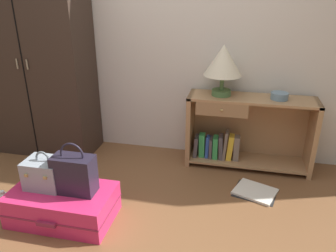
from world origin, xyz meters
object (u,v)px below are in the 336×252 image
object	(u,v)px
train_case	(45,173)
bottle	(4,203)
table_lamp	(223,62)
open_book_on_floor	(255,192)
wardrobe	(37,59)
bookshelf	(243,132)
handbag	(74,174)
suitcase_large	(63,204)
bowl	(280,96)

from	to	relation	value
train_case	bottle	size ratio (longest dim) A/B	1.53
table_lamp	train_case	world-z (taller)	table_lamp
open_book_on_floor	wardrobe	bearing A→B (deg)	169.41
train_case	open_book_on_floor	distance (m)	1.66
bookshelf	train_case	distance (m)	1.74
train_case	bottle	bearing A→B (deg)	-167.40
bookshelf	bottle	world-z (taller)	bookshelf
open_book_on_floor	table_lamp	bearing A→B (deg)	127.64
wardrobe	train_case	bearing A→B (deg)	-59.28
bookshelf	table_lamp	distance (m)	0.68
handbag	suitcase_large	bearing A→B (deg)	-170.34
table_lamp	train_case	size ratio (longest dim) A/B	1.58
open_book_on_floor	bowl	bearing A→B (deg)	72.30
handbag	bottle	xyz separation A→B (m)	(-0.58, -0.06, -0.29)
wardrobe	open_book_on_floor	size ratio (longest dim) A/B	4.79
wardrobe	handbag	bearing A→B (deg)	-50.48
bookshelf	open_book_on_floor	xyz separation A→B (m)	(0.13, -0.47, -0.32)
bowl	handbag	bearing A→B (deg)	-142.99
handbag	bowl	bearing A→B (deg)	37.01
wardrobe	bookshelf	xyz separation A→B (m)	(1.97, 0.07, -0.61)
suitcase_large	bottle	world-z (taller)	suitcase_large
table_lamp	handbag	bearing A→B (deg)	-130.53
wardrobe	suitcase_large	world-z (taller)	wardrobe
bowl	bottle	xyz separation A→B (m)	(-1.99, -1.12, -0.62)
wardrobe	bottle	world-z (taller)	wardrobe
bookshelf	bowl	size ratio (longest dim) A/B	7.58
wardrobe	table_lamp	world-z (taller)	wardrobe
suitcase_large	train_case	xyz separation A→B (m)	(-0.13, 0.04, 0.22)
table_lamp	open_book_on_floor	distance (m)	1.13
wardrobe	bowl	size ratio (longest dim) A/B	12.65
bottle	suitcase_large	bearing A→B (deg)	4.54
table_lamp	train_case	xyz separation A→B (m)	(-1.16, -1.05, -0.64)
wardrobe	table_lamp	xyz separation A→B (m)	(1.75, 0.07, 0.04)
wardrobe	bowl	xyz separation A→B (m)	(2.24, 0.06, -0.23)
wardrobe	table_lamp	bearing A→B (deg)	2.16
table_lamp	handbag	world-z (taller)	table_lamp
table_lamp	handbag	xyz separation A→B (m)	(-0.92, -1.07, -0.60)
suitcase_large	open_book_on_floor	world-z (taller)	suitcase_large
train_case	bottle	world-z (taller)	train_case
bottle	table_lamp	bearing A→B (deg)	37.04
open_book_on_floor	handbag	bearing A→B (deg)	-154.21
wardrobe	handbag	size ratio (longest dim) A/B	4.90
handbag	open_book_on_floor	size ratio (longest dim) A/B	0.98
wardrobe	open_book_on_floor	world-z (taller)	wardrobe
table_lamp	bowl	distance (m)	0.57
table_lamp	suitcase_large	bearing A→B (deg)	-133.29
wardrobe	bottle	bearing A→B (deg)	-76.67
bookshelf	open_book_on_floor	bearing A→B (deg)	-74.20
bowl	train_case	bearing A→B (deg)	-147.71
handbag	open_book_on_floor	xyz separation A→B (m)	(1.27, 0.61, -0.37)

